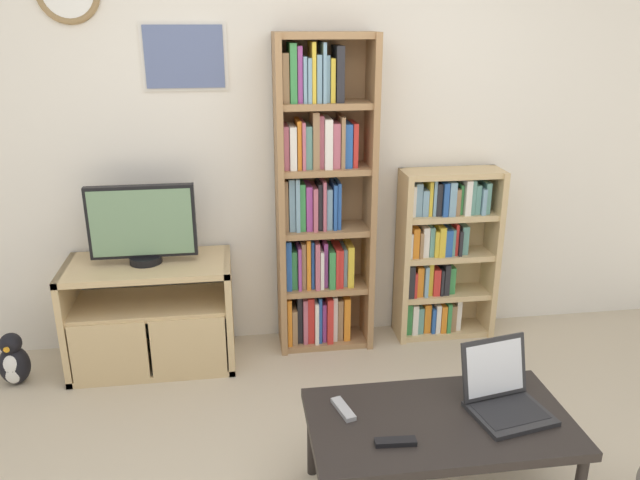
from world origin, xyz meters
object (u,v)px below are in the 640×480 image
(tv_stand, at_px, (151,315))
(bookshelf_tall, at_px, (320,204))
(coffee_table, at_px, (439,427))
(penguin_figurine, at_px, (14,361))
(remote_near_laptop, at_px, (343,409))
(laptop, at_px, (503,394))
(television, at_px, (142,225))
(remote_far_from_laptop, at_px, (395,442))
(bookshelf_short, at_px, (441,253))

(tv_stand, height_order, bookshelf_tall, bookshelf_tall)
(coffee_table, distance_m, penguin_figurine, 2.40)
(coffee_table, relative_size, remote_near_laptop, 6.45)
(laptop, bearing_deg, remote_near_laptop, 162.85)
(television, relative_size, bookshelf_tall, 0.31)
(remote_far_from_laptop, distance_m, penguin_figurine, 2.29)
(bookshelf_tall, bearing_deg, remote_far_from_laptop, -87.66)
(remote_near_laptop, xyz_separation_m, remote_far_from_laptop, (0.16, -0.24, 0.00))
(penguin_figurine, bearing_deg, coffee_table, -30.62)
(coffee_table, height_order, remote_near_laptop, remote_near_laptop)
(bookshelf_tall, height_order, coffee_table, bookshelf_tall)
(remote_far_from_laptop, bearing_deg, coffee_table, -55.52)
(laptop, height_order, remote_near_laptop, laptop)
(tv_stand, height_order, bookshelf_short, bookshelf_short)
(coffee_table, height_order, remote_far_from_laptop, remote_far_from_laptop)
(coffee_table, distance_m, remote_far_from_laptop, 0.26)
(laptop, relative_size, remote_far_from_laptop, 2.17)
(laptop, bearing_deg, television, 129.27)
(remote_far_from_laptop, bearing_deg, laptop, -68.16)
(coffee_table, bearing_deg, tv_stand, 134.40)
(tv_stand, distance_m, laptop, 2.04)
(penguin_figurine, bearing_deg, laptop, -26.90)
(television, distance_m, remote_near_laptop, 1.61)
(remote_near_laptop, bearing_deg, laptop, 158.93)
(laptop, xyz_separation_m, remote_near_laptop, (-0.66, 0.07, -0.06))
(bookshelf_tall, distance_m, coffee_table, 1.58)
(tv_stand, bearing_deg, bookshelf_tall, 7.80)
(bookshelf_tall, height_order, remote_far_from_laptop, bookshelf_tall)
(television, distance_m, remote_far_from_laptop, 1.88)
(bookshelf_short, bearing_deg, remote_near_laptop, -122.43)
(bookshelf_short, height_order, coffee_table, bookshelf_short)
(tv_stand, xyz_separation_m, bookshelf_tall, (1.01, 0.14, 0.59))
(bookshelf_short, relative_size, remote_far_from_laptop, 6.71)
(television, bearing_deg, coffee_table, -46.00)
(bookshelf_short, xyz_separation_m, penguin_figurine, (-2.55, -0.26, -0.41))
(laptop, distance_m, penguin_figurine, 2.64)
(tv_stand, xyz_separation_m, bookshelf_short, (1.79, 0.15, 0.23))
(remote_near_laptop, bearing_deg, tv_stand, -67.99)
(laptop, bearing_deg, bookshelf_short, 70.65)
(television, height_order, laptop, television)
(bookshelf_short, distance_m, remote_near_laptop, 1.63)
(tv_stand, xyz_separation_m, remote_near_laptop, (0.92, -1.22, 0.11))
(remote_near_laptop, height_order, remote_far_from_laptop, same)
(coffee_table, distance_m, remote_near_laptop, 0.40)
(remote_far_from_laptop, bearing_deg, bookshelf_short, -20.29)
(television, relative_size, laptop, 1.67)
(remote_near_laptop, distance_m, remote_far_from_laptop, 0.29)
(remote_near_laptop, bearing_deg, bookshelf_tall, -108.89)
(bookshelf_short, distance_m, coffee_table, 1.57)
(tv_stand, relative_size, remote_far_from_laptop, 5.77)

